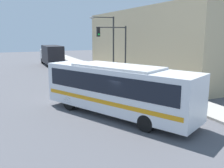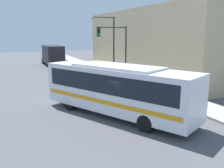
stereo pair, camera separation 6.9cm
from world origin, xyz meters
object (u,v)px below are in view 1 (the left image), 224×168
fire_hydrant (170,93)px  pedestrian_mid_block (148,76)px  delivery_truck (51,55)px  traffic_light_pole (116,44)px  street_lamp (110,41)px  parking_meter (123,72)px  city_bus (117,87)px  pedestrian_near_corner (118,69)px

fire_hydrant → pedestrian_mid_block: (1.20, 5.07, 0.40)m
delivery_truck → traffic_light_pole: traffic_light_pole is taller
delivery_truck → street_lamp: 14.86m
traffic_light_pole → street_lamp: size_ratio=0.83×
delivery_truck → parking_meter: 17.74m
delivery_truck → street_lamp: bearing=-73.6°
city_bus → pedestrian_near_corner: (5.76, 12.11, -0.74)m
city_bus → traffic_light_pole: 10.84m
fire_hydrant → pedestrian_near_corner: 10.41m
fire_hydrant → pedestrian_near_corner: (0.41, 10.39, 0.52)m
fire_hydrant → street_lamp: bearing=90.9°
street_lamp → city_bus: bearing=-111.8°
city_bus → fire_hydrant: (5.35, 1.72, -1.27)m
delivery_truck → pedestrian_near_corner: (4.72, -14.85, -0.64)m
street_lamp → pedestrian_mid_block: size_ratio=4.29×
city_bus → pedestrian_near_corner: bearing=38.1°
fire_hydrant → parking_meter: size_ratio=0.64×
delivery_truck → pedestrian_near_corner: bearing=-72.4°
fire_hydrant → city_bus: bearing=-162.2°
city_bus → parking_meter: 11.17m
pedestrian_near_corner → pedestrian_mid_block: bearing=-81.5°
city_bus → street_lamp: (5.17, 12.92, 2.42)m
fire_hydrant → pedestrian_near_corner: pedestrian_near_corner is taller
fire_hydrant → street_lamp: size_ratio=0.12×
city_bus → pedestrian_near_corner: city_bus is taller
fire_hydrant → delivery_truck: bearing=99.7°
parking_meter → pedestrian_mid_block: size_ratio=0.78×
traffic_light_pole → fire_hydrant: bearing=-83.3°
parking_meter → pedestrian_mid_block: pedestrian_mid_block is taller
traffic_light_pole → pedestrian_near_corner: (1.34, 2.46, -2.93)m
parking_meter → street_lamp: bearing=93.2°
pedestrian_near_corner → city_bus: bearing=-115.4°
street_lamp → pedestrian_mid_block: bearing=-77.3°
parking_meter → pedestrian_mid_block: (1.20, -2.98, -0.04)m
parking_meter → pedestrian_mid_block: bearing=-68.0°
traffic_light_pole → pedestrian_mid_block: traffic_light_pole is taller
traffic_light_pole → pedestrian_mid_block: (2.14, -2.86, -3.05)m
traffic_light_pole → pedestrian_near_corner: traffic_light_pole is taller
city_bus → pedestrian_near_corner: 13.43m
traffic_light_pole → city_bus: bearing=-114.6°
traffic_light_pole → parking_meter: bearing=7.2°
delivery_truck → street_lamp: (4.13, -14.04, 2.52)m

